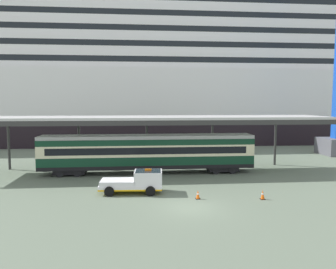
# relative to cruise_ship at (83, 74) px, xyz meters

# --- Properties ---
(ground_plane) EXTENTS (400.00, 400.00, 0.00)m
(ground_plane) POSITION_rel_cruise_ship_xyz_m (14.75, -45.37, -13.25)
(ground_plane) COLOR #606F5C
(cruise_ship) EXTENTS (136.26, 26.31, 37.59)m
(cruise_ship) POSITION_rel_cruise_ship_xyz_m (0.00, 0.00, 0.00)
(cruise_ship) COLOR black
(cruise_ship) RESTS_ON ground
(platform_canopy) EXTENTS (38.78, 6.43, 6.05)m
(platform_canopy) POSITION_rel_cruise_ship_xyz_m (12.09, -33.00, -7.44)
(platform_canopy) COLOR #BDBDBD
(platform_canopy) RESTS_ON ground
(train_carriage) EXTENTS (22.43, 2.81, 4.11)m
(train_carriage) POSITION_rel_cruise_ship_xyz_m (12.09, -33.42, -10.94)
(train_carriage) COLOR black
(train_carriage) RESTS_ON ground
(service_truck) EXTENTS (5.31, 2.48, 2.02)m
(service_truck) POSITION_rel_cruise_ship_xyz_m (10.99, -41.00, -12.26)
(service_truck) COLOR white
(service_truck) RESTS_ON ground
(traffic_cone_near) EXTENTS (0.36, 0.36, 0.70)m
(traffic_cone_near) POSITION_rel_cruise_ship_xyz_m (15.75, -43.22, -12.90)
(traffic_cone_near) COLOR black
(traffic_cone_near) RESTS_ON ground
(traffic_cone_mid) EXTENTS (0.36, 0.36, 0.77)m
(traffic_cone_mid) POSITION_rel_cruise_ship_xyz_m (20.77, -43.80, -12.87)
(traffic_cone_mid) COLOR black
(traffic_cone_mid) RESTS_ON ground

